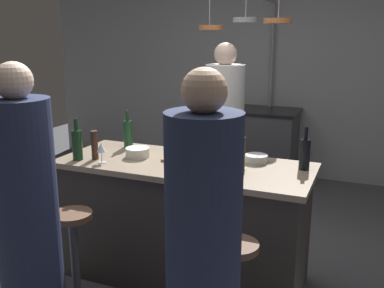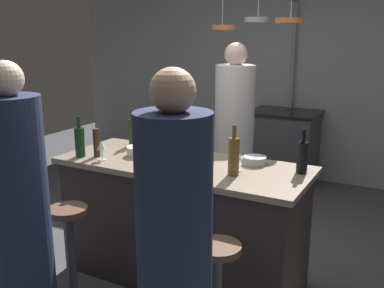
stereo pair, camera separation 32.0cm
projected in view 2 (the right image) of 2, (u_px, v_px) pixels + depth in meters
ground_plane at (183, 276)px, 3.32m from camera, size 9.00×9.00×0.00m
back_wall at (296, 74)px, 5.43m from camera, size 6.40×0.16×2.60m
kitchen_island at (182, 221)px, 3.21m from camera, size 1.80×0.72×0.90m
stove_range at (283, 147)px, 5.30m from camera, size 0.80×0.64×0.89m
chef at (234, 143)px, 4.09m from camera, size 0.36×0.36×1.71m
bar_stool_left at (71, 250)px, 2.94m from camera, size 0.28×0.28×0.68m
guest_left at (19, 216)px, 2.52m from camera, size 0.35×0.35×1.65m
guest_right at (175, 261)px, 2.03m from camera, size 0.35×0.35×1.65m
overhead_pot_rack at (273, 45)px, 4.46m from camera, size 0.89×1.57×2.17m
cutting_board at (187, 159)px, 3.16m from camera, size 0.32×0.22×0.02m
pepper_mill at (96, 143)px, 3.23m from camera, size 0.05×0.05×0.21m
wine_bottle_green at (133, 132)px, 3.54m from camera, size 0.07×0.07×0.30m
wine_bottle_red at (80, 141)px, 3.22m from camera, size 0.07×0.07×0.30m
wine_bottle_dark at (302, 157)px, 2.84m from camera, size 0.07×0.07×0.29m
wine_bottle_amber at (234, 156)px, 2.79m from camera, size 0.07×0.07×0.33m
wine_glass_by_chef at (102, 146)px, 3.13m from camera, size 0.07×0.07×0.15m
wine_glass_near_right_guest at (237, 156)px, 2.89m from camera, size 0.07×0.07×0.15m
mixing_bowl_ceramic at (138, 151)px, 3.27m from camera, size 0.18×0.18×0.07m
mixing_bowl_steel at (255, 160)px, 3.05m from camera, size 0.16×0.16×0.06m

